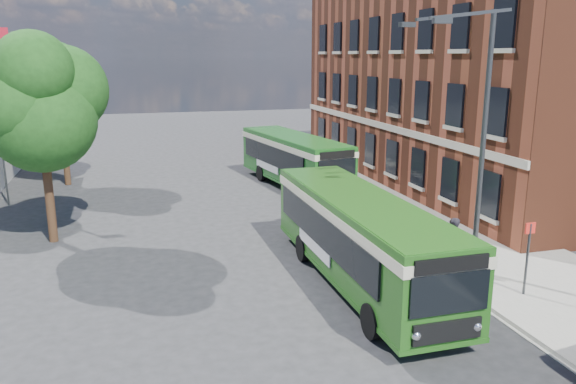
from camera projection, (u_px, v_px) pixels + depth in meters
name	position (u px, v px, depth m)	size (l,w,h in m)	color
ground	(316.00, 269.00, 20.42)	(120.00, 120.00, 0.00)	#2C2C2F
pavement	(392.00, 201.00, 29.74)	(6.00, 48.00, 0.15)	gray
kerb_line	(339.00, 206.00, 28.94)	(0.12, 48.00, 0.01)	beige
brick_office	(474.00, 66.00, 33.70)	(12.10, 26.00, 14.20)	brown
street_lamp	(474.00, 141.00, 18.70)	(2.96, 2.38, 9.00)	#353739
bus_stop_sign	(528.00, 254.00, 17.63)	(0.35, 0.08, 2.52)	#353739
bus_front	(360.00, 232.00, 18.71)	(2.69, 11.06, 3.02)	#215818
bus_rear	(294.00, 156.00, 32.89)	(4.15, 10.45, 3.02)	#1A5A1C
pedestrian_a	(452.00, 243.00, 19.96)	(0.68, 0.45, 1.86)	black
pedestrian_b	(452.00, 240.00, 20.70)	(0.77, 0.60, 1.59)	black
tree_left	(41.00, 102.00, 22.08)	(5.05, 4.80, 8.53)	#3B2515
tree_right	(60.00, 89.00, 32.40)	(4.95, 4.71, 8.36)	#3B2515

